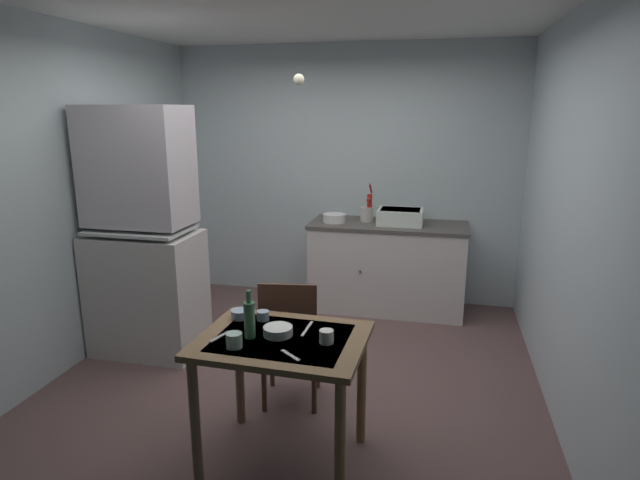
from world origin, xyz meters
TOP-DOWN VIEW (x-y plane):
  - ground_plane at (0.00, 0.00)m, footprint 4.82×4.82m
  - wall_back at (0.00, 1.96)m, footprint 3.70×0.10m
  - wall_left at (-1.85, 0.00)m, footprint 0.10×3.92m
  - wall_right at (1.85, 0.00)m, footprint 0.10×3.92m
  - hutch_cabinet at (-1.35, 0.20)m, footprint 0.86×0.58m
  - counter_cabinet at (0.51, 1.59)m, footprint 1.55×0.64m
  - sink_basin at (0.63, 1.59)m, footprint 0.44×0.34m
  - hand_pump at (0.31, 1.63)m, footprint 0.05×0.27m
  - mixing_bowl_counter at (-0.03, 1.54)m, footprint 0.23×0.23m
  - stoneware_crock at (0.28, 1.64)m, footprint 0.13×0.13m
  - dining_table at (0.18, -0.96)m, footprint 0.94×0.75m
  - chair_far_side at (0.06, -0.38)m, footprint 0.46×0.46m
  - serving_bowl_wide at (0.15, -0.94)m, footprint 0.16×0.16m
  - soup_bowl_small at (-0.14, -0.75)m, footprint 0.11×0.11m
  - teacup_mint at (0.44, -0.98)m, footprint 0.08×0.08m
  - teacup_cream at (-0.03, -1.14)m, footprint 0.09×0.09m
  - mug_tall at (0.00, -0.75)m, footprint 0.07×0.07m
  - glass_bottle at (0.01, -1.00)m, footprint 0.06×0.06m
  - table_knife at (0.29, -0.82)m, footprint 0.02×0.22m
  - teaspoon_near_bowl at (0.29, -1.17)m, footprint 0.13×0.11m
  - teaspoon_by_cup at (-0.16, -1.04)m, footprint 0.07×0.16m
  - pendant_bulb at (-0.03, 0.25)m, footprint 0.08×0.08m

SIDE VIEW (x-z plane):
  - ground_plane at x=0.00m, z-range 0.00..0.00m
  - counter_cabinet at x=0.51m, z-range 0.00..0.90m
  - chair_far_side at x=0.06m, z-range 0.02..0.95m
  - dining_table at x=0.18m, z-range 0.26..1.04m
  - table_knife at x=0.29m, z-range 0.78..0.78m
  - teaspoon_near_bowl at x=0.29m, z-range 0.78..0.78m
  - teaspoon_by_cup at x=-0.16m, z-range 0.78..0.78m
  - serving_bowl_wide at x=0.15m, z-range 0.78..0.83m
  - soup_bowl_small at x=-0.14m, z-range 0.78..0.83m
  - mug_tall at x=0.00m, z-range 0.78..0.83m
  - teacup_mint at x=0.44m, z-range 0.78..0.85m
  - teacup_cream at x=-0.03m, z-range 0.78..0.86m
  - glass_bottle at x=0.01m, z-range 0.75..1.02m
  - mixing_bowl_counter at x=-0.03m, z-range 0.90..0.98m
  - hutch_cabinet at x=-1.35m, z-range -0.06..1.97m
  - stoneware_crock at x=0.28m, z-range 0.90..1.05m
  - sink_basin at x=0.63m, z-range 0.90..1.05m
  - hand_pump at x=0.31m, z-range 0.87..1.26m
  - wall_back at x=0.00m, z-range 0.00..2.66m
  - wall_left at x=-1.85m, z-range 0.00..2.66m
  - wall_right at x=1.85m, z-range 0.00..2.66m
  - pendant_bulb at x=-0.03m, z-range 2.17..2.25m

